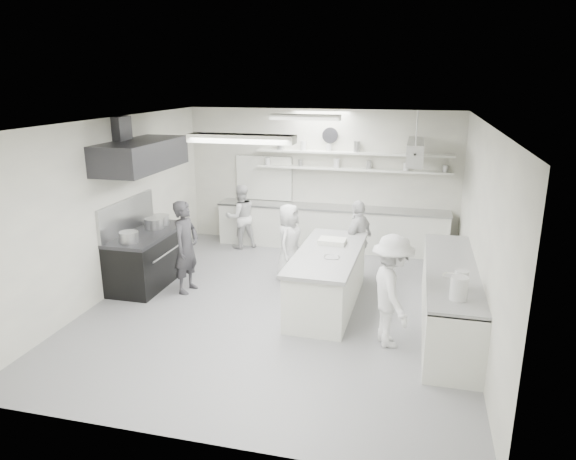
% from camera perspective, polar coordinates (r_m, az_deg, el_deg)
% --- Properties ---
extents(floor, '(6.00, 7.00, 0.02)m').
position_cam_1_polar(floor, '(8.74, -0.79, -8.26)').
color(floor, gray).
rests_on(floor, ground).
extents(ceiling, '(6.00, 7.00, 0.02)m').
position_cam_1_polar(ceiling, '(7.98, -0.87, 11.88)').
color(ceiling, silver).
rests_on(ceiling, wall_back).
extents(wall_back, '(6.00, 0.04, 3.00)m').
position_cam_1_polar(wall_back, '(11.57, 3.61, 5.69)').
color(wall_back, silver).
rests_on(wall_back, floor).
extents(wall_front, '(6.00, 0.04, 3.00)m').
position_cam_1_polar(wall_front, '(5.12, -10.96, -8.55)').
color(wall_front, silver).
rests_on(wall_front, floor).
extents(wall_left, '(0.04, 7.00, 3.00)m').
position_cam_1_polar(wall_left, '(9.43, -18.76, 2.41)').
color(wall_left, silver).
rests_on(wall_left, floor).
extents(wall_right, '(0.04, 7.00, 3.00)m').
position_cam_1_polar(wall_right, '(8.04, 20.33, -0.07)').
color(wall_right, silver).
rests_on(wall_right, floor).
extents(stove, '(0.80, 1.80, 0.90)m').
position_cam_1_polar(stove, '(9.85, -15.01, -3.08)').
color(stove, black).
rests_on(stove, floor).
extents(exhaust_hood, '(0.85, 2.00, 0.50)m').
position_cam_1_polar(exhaust_hood, '(9.41, -15.85, 7.91)').
color(exhaust_hood, '#2D2D32').
rests_on(exhaust_hood, wall_left).
extents(back_counter, '(5.00, 0.60, 0.92)m').
position_cam_1_polar(back_counter, '(11.47, 4.72, 0.24)').
color(back_counter, silver).
rests_on(back_counter, floor).
extents(shelf_lower, '(4.20, 0.26, 0.04)m').
position_cam_1_polar(shelf_lower, '(11.30, 7.03, 6.63)').
color(shelf_lower, silver).
rests_on(shelf_lower, wall_back).
extents(shelf_upper, '(4.20, 0.26, 0.04)m').
position_cam_1_polar(shelf_upper, '(11.24, 7.09, 8.39)').
color(shelf_upper, silver).
rests_on(shelf_upper, wall_back).
extents(pass_through_window, '(1.30, 0.04, 1.00)m').
position_cam_1_polar(pass_through_window, '(11.86, -2.63, 5.72)').
color(pass_through_window, black).
rests_on(pass_through_window, wall_back).
extents(wall_clock, '(0.32, 0.05, 0.32)m').
position_cam_1_polar(wall_clock, '(11.36, 4.67, 10.32)').
color(wall_clock, white).
rests_on(wall_clock, wall_back).
extents(right_counter, '(0.74, 3.30, 0.94)m').
position_cam_1_polar(right_counter, '(8.15, 17.30, -7.25)').
color(right_counter, silver).
rests_on(right_counter, floor).
extents(pot_rack, '(0.30, 1.60, 0.40)m').
position_cam_1_polar(pot_rack, '(10.18, 13.79, 8.36)').
color(pot_rack, '#A2A3A5').
rests_on(pot_rack, ceiling).
extents(light_fixture_front, '(1.30, 0.25, 0.10)m').
position_cam_1_polar(light_fixture_front, '(6.27, -5.14, 9.97)').
color(light_fixture_front, silver).
rests_on(light_fixture_front, ceiling).
extents(light_fixture_rear, '(1.30, 0.25, 0.10)m').
position_cam_1_polar(light_fixture_rear, '(9.73, 1.90, 12.26)').
color(light_fixture_rear, silver).
rests_on(light_fixture_rear, ceiling).
extents(prep_island, '(0.96, 2.44, 0.89)m').
position_cam_1_polar(prep_island, '(8.59, 4.34, -5.47)').
color(prep_island, silver).
rests_on(prep_island, floor).
extents(stove_pot, '(0.35, 0.35, 0.23)m').
position_cam_1_polar(stove_pot, '(9.92, -14.44, 0.60)').
color(stove_pot, '#A2A3A5').
rests_on(stove_pot, stove).
extents(cook_stove, '(0.46, 0.64, 1.63)m').
position_cam_1_polar(cook_stove, '(9.17, -11.12, -1.83)').
color(cook_stove, '#302F33').
rests_on(cook_stove, floor).
extents(cook_back, '(0.87, 0.84, 1.41)m').
position_cam_1_polar(cook_back, '(11.45, -5.19, 1.47)').
color(cook_back, silver).
rests_on(cook_back, floor).
extents(cook_island_left, '(0.53, 0.75, 1.43)m').
position_cam_1_polar(cook_island_left, '(9.62, 0.08, -1.29)').
color(cook_island_left, silver).
rests_on(cook_island_left, floor).
extents(cook_island_right, '(0.68, 0.95, 1.50)m').
position_cam_1_polar(cook_island_right, '(9.69, 7.70, -1.09)').
color(cook_island_right, silver).
rests_on(cook_island_right, floor).
extents(cook_right, '(0.92, 1.18, 1.61)m').
position_cam_1_polar(cook_right, '(7.35, 11.30, -6.60)').
color(cook_right, silver).
rests_on(cook_right, floor).
extents(bowl_island_a, '(0.28, 0.28, 0.06)m').
position_cam_1_polar(bowl_island_a, '(8.15, 4.82, -3.13)').
color(bowl_island_a, '#A2A3A5').
rests_on(bowl_island_a, prep_island).
extents(bowl_island_b, '(0.17, 0.17, 0.05)m').
position_cam_1_polar(bowl_island_b, '(8.85, 4.92, -1.58)').
color(bowl_island_b, silver).
rests_on(bowl_island_b, prep_island).
extents(bowl_right, '(0.25, 0.25, 0.05)m').
position_cam_1_polar(bowl_right, '(7.61, 17.39, -4.92)').
color(bowl_right, silver).
rests_on(bowl_right, right_counter).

